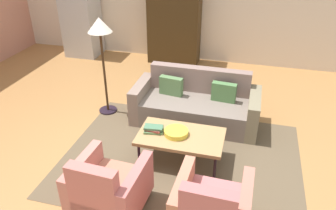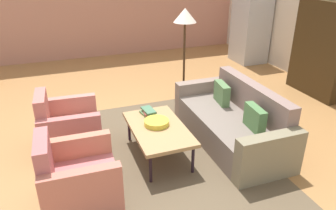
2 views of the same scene
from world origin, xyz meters
name	(u,v)px [view 2 (image 2 of 2)]	position (x,y,z in m)	size (l,w,h in m)	color
ground_plane	(152,142)	(0.00, 0.00, 0.00)	(11.59, 11.59, 0.00)	#AB7642
wall_left	(94,3)	(-4.83, 0.00, 1.40)	(0.12, 8.07, 2.80)	tan
area_rug	(162,154)	(0.36, 0.03, 0.00)	(3.40, 2.60, 0.01)	brown
couch	(234,123)	(0.36, 1.16, 0.29)	(2.10, 0.91, 0.86)	#76685E
coffee_table	(158,129)	(0.36, -0.02, 0.41)	(1.20, 0.70, 0.44)	black
armchair_left	(66,128)	(-0.25, -1.19, 0.34)	(0.84, 0.84, 0.88)	black
armchair_right	(74,178)	(0.96, -1.19, 0.34)	(0.82, 0.82, 0.88)	#342121
fruit_bowl	(157,122)	(0.29, -0.02, 0.48)	(0.34, 0.34, 0.07)	gold
book_stack	(149,112)	(-0.03, -0.04, 0.49)	(0.30, 0.22, 0.09)	#547B4D
cabinet	(324,49)	(-0.66, 3.69, 0.90)	(1.20, 0.51, 1.80)	#3A2914
refrigerator	(251,25)	(-3.01, 3.59, 0.93)	(0.80, 0.73, 1.85)	#B7BABF
floor_lamp	(185,24)	(-1.24, 1.02, 1.44)	(0.40, 0.40, 1.72)	black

